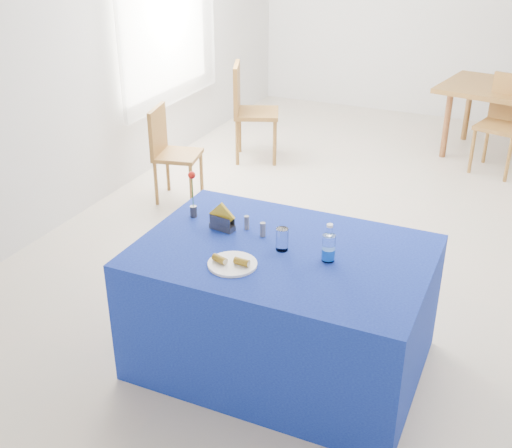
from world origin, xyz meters
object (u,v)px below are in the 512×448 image
Objects in this scene: blue_table at (282,307)px; water_bottle at (329,249)px; plate at (232,264)px; chair_bg_left at (506,117)px; chair_win_a at (169,147)px; chair_win_b at (248,105)px.

water_bottle reaches higher than blue_table.
chair_bg_left is at bearing 75.53° from plate.
chair_win_a is (-2.69, -2.00, -0.06)m from chair_bg_left.
chair_bg_left is at bearing -66.13° from chair_win_a.
plate is at bearing -89.02° from chair_bg_left.
chair_win_a is at bearing 135.64° from blue_table.
chair_win_a is at bearing 128.72° from plate.
chair_win_b is (-2.48, -0.77, 0.03)m from chair_bg_left.
chair_win_a is at bearing -127.96° from chair_bg_left.
chair_bg_left is 1.12× the size of chair_win_a.
water_bottle reaches higher than chair_win_a.
water_bottle is 3.85m from chair_bg_left.
plate is 0.51m from water_bottle.
blue_table is (0.18, 0.27, -0.39)m from plate.
plate is 0.50m from blue_table.
chair_bg_left is 0.95× the size of chair_win_b.
water_bottle is (0.44, 0.26, 0.06)m from plate.
water_bottle is at bearing 30.25° from plate.
chair_win_a is 1.25m from chair_win_b.
chair_win_a is 0.85× the size of chair_win_b.
water_bottle is 0.25× the size of chair_win_a.
chair_win_a reaches higher than blue_table.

